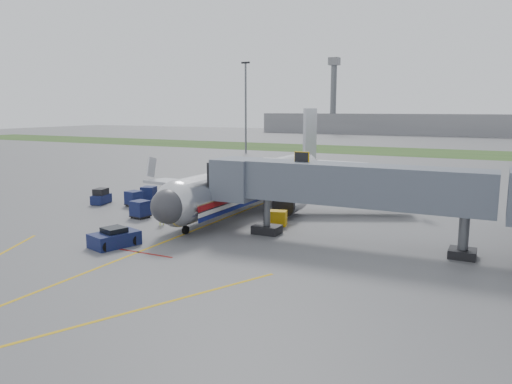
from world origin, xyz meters
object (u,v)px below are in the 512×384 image
at_px(baggage_tug, 101,197).
at_px(belt_loader, 201,196).
at_px(airliner, 257,181).
at_px(pushback_tug, 114,238).
at_px(ramp_worker, 162,216).

relative_size(baggage_tug, belt_loader, 0.60).
bearing_deg(belt_loader, airliner, 0.16).
height_order(airliner, baggage_tug, airliner).
height_order(pushback_tug, baggage_tug, baggage_tug).
bearing_deg(ramp_worker, pushback_tug, -134.07).
relative_size(pushback_tug, baggage_tug, 1.51).
relative_size(airliner, baggage_tug, 13.65).
bearing_deg(airliner, belt_loader, -179.84).
height_order(airliner, ramp_worker, airliner).
bearing_deg(pushback_tug, airliner, 81.97).
height_order(baggage_tug, belt_loader, belt_loader).
xyz_separation_m(airliner, pushback_tug, (-2.64, -18.75, -2.04)).
xyz_separation_m(baggage_tug, belt_loader, (8.52, 6.51, -0.23)).
bearing_deg(airliner, baggage_tug, -157.27).
bearing_deg(airliner, ramp_worker, -107.34).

